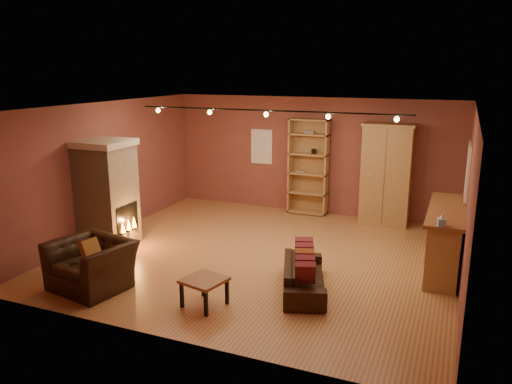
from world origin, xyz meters
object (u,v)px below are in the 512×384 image
at_px(bookcase, 309,166).
at_px(armoire, 386,174).
at_px(coffee_table, 204,283).
at_px(bar_counter, 445,239).
at_px(armchair, 91,257).
at_px(fireplace, 107,194).
at_px(loveseat, 304,270).

relative_size(bookcase, armoire, 1.01).
bearing_deg(coffee_table, bar_counter, 41.62).
distance_m(bar_counter, armchair, 6.00).
bearing_deg(armchair, coffee_table, 14.15).
relative_size(bookcase, bar_counter, 0.99).
distance_m(bookcase, armchair, 5.86).
distance_m(fireplace, bookcase, 4.80).
relative_size(fireplace, loveseat, 1.25).
bearing_deg(fireplace, armchair, -59.44).
bearing_deg(coffee_table, armchair, -176.45).
relative_size(fireplace, bookcase, 0.92).
distance_m(loveseat, coffee_table, 1.63).
bearing_deg(coffee_table, loveseat, 41.83).
bearing_deg(fireplace, coffee_table, -28.35).
height_order(fireplace, bookcase, bookcase).
xyz_separation_m(fireplace, armchair, (1.03, -1.75, -0.53)).
bearing_deg(bookcase, armoire, -5.22).
height_order(armchair, coffee_table, armchair).
height_order(fireplace, coffee_table, fireplace).
bearing_deg(armoire, armchair, -125.81).
bearing_deg(loveseat, coffee_table, 113.49).
distance_m(fireplace, coffee_table, 3.50).
height_order(fireplace, loveseat, fireplace).
height_order(bookcase, coffee_table, bookcase).
bearing_deg(coffee_table, fireplace, 151.65).
relative_size(bar_counter, loveseat, 1.37).
relative_size(loveseat, coffee_table, 2.47).
xyz_separation_m(armchair, coffee_table, (1.98, 0.12, -0.16)).
relative_size(fireplace, bar_counter, 0.91).
xyz_separation_m(loveseat, coffee_table, (-1.21, -1.09, 0.03)).
height_order(armoire, coffee_table, armoire).
bearing_deg(armchair, fireplace, 131.16).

